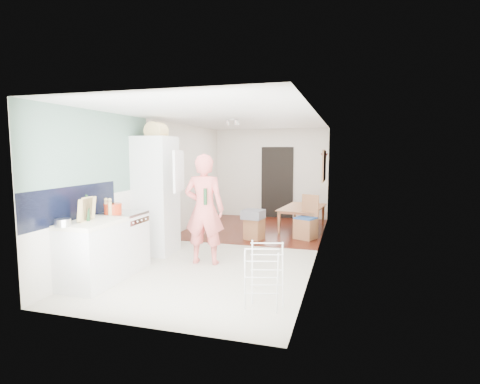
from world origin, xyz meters
The scene contains 32 objects.
room_shell centered at (0.00, 0.00, 1.25)m, with size 3.20×7.00×2.50m, color white, non-canonical shape.
floor centered at (0.00, 0.00, 0.00)m, with size 3.20×7.00×0.01m, color beige.
wood_floor_overlay centered at (0.00, 1.85, 0.01)m, with size 3.20×3.30×0.01m, color #572013.
sage_wall_panel centered at (-1.59, -2.00, 1.85)m, with size 0.02×3.00×1.30m, color slate.
tile_splashback centered at (-1.59, -2.55, 1.15)m, with size 0.02×1.90×0.50m, color black.
doorway_recess centered at (0.20, 3.48, 1.00)m, with size 0.90×0.04×2.00m, color black.
base_cabinet centered at (-1.30, -2.55, 0.43)m, with size 0.60×0.90×0.86m, color silver.
worktop centered at (-1.30, -2.55, 0.89)m, with size 0.62×0.92×0.06m, color #EDE7CB.
range_cooker centered at (-1.30, -1.80, 0.44)m, with size 0.60×0.60×0.88m, color silver.
cooker_top centered at (-1.30, -1.80, 0.90)m, with size 0.60×0.60×0.04m, color #BDBCBF.
fridge_housing centered at (-1.27, -0.78, 1.07)m, with size 0.66×0.66×2.15m, color silver.
fridge_door centered at (-0.66, -1.08, 1.55)m, with size 0.56×0.04×0.70m, color silver.
fridge_interior centered at (-0.96, -0.78, 1.55)m, with size 0.02×0.52×0.66m, color white.
pinboard centered at (1.58, 1.90, 1.55)m, with size 0.03×0.90×0.70m, color tan.
pinboard_frame centered at (1.57, 1.90, 1.55)m, with size 0.01×0.94×0.74m, color #AE603B.
wall_sconce centered at (1.54, 2.55, 1.75)m, with size 0.18×0.18×0.16m, color maroon.
person centered at (-0.17, -1.14, 1.09)m, with size 0.79×0.52×2.18m, color #EB6A65.
dining_table centered at (1.12, 2.01, 0.24)m, with size 1.35×0.75×0.48m, color #AE603B.
dining_chair centered at (1.27, 1.08, 0.47)m, with size 0.40×0.40×0.95m, color #AE603B, non-canonical shape.
stool centered at (0.22, 0.73, 0.23)m, with size 0.35×0.35×0.46m, color #AE603B, non-canonical shape.
grey_drape centered at (0.21, 0.69, 0.55)m, with size 0.42×0.42×0.19m, color slate.
drying_rack centered at (1.19, -2.66, 0.39)m, with size 0.40×0.37×0.79m, color silver, non-canonical shape.
bread_bin centered at (-1.22, -0.80, 2.24)m, with size 0.35×0.33×0.18m, color tan, non-canonical shape.
red_casserole centered at (-1.37, -1.95, 1.00)m, with size 0.27×0.27×0.16m, color red.
steel_pan centered at (-1.40, -2.98, 0.97)m, with size 0.20×0.20×0.10m, color #BDBCBF.
held_bottle centered at (-0.09, -1.29, 1.16)m, with size 0.06×0.06×0.27m, color #163D1C.
bottle_a centered at (-1.36, -2.56, 1.07)m, with size 0.07×0.07×0.29m, color #163D1C.
bottle_b centered at (-1.40, -2.46, 1.04)m, with size 0.06×0.06×0.25m, color #163D1C.
bottle_c centered at (-1.40, -2.53, 1.02)m, with size 0.08×0.08×0.19m, color beige.
pepper_mill_front centered at (-1.33, -2.08, 1.02)m, with size 0.06×0.06×0.21m, color tan.
pepper_mill_back centered at (-1.44, -2.02, 1.02)m, with size 0.05×0.05×0.20m, color tan.
chopping_boards centered at (-1.33, -2.60, 1.09)m, with size 0.04×0.25×0.34m, color tan, non-canonical shape.
Camera 1 is at (2.12, -6.90, 1.89)m, focal length 28.00 mm.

